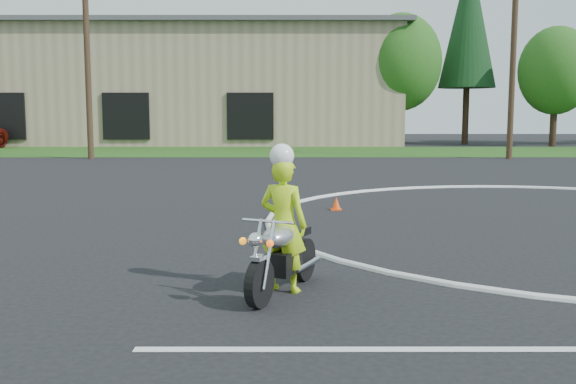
{
  "coord_description": "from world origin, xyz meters",
  "views": [
    {
      "loc": [
        -5.6,
        -9.61,
        2.14
      ],
      "look_at": [
        -5.59,
        -1.12,
        1.1
      ],
      "focal_mm": 40.0,
      "sensor_mm": 36.0,
      "label": 1
    }
  ],
  "objects": [
    {
      "name": "primary_motorcycle",
      "position": [
        -5.66,
        -2.15,
        0.47
      ],
      "size": [
        0.97,
        1.72,
        0.96
      ],
      "rotation": [
        0.0,
        0.0,
        -0.42
      ],
      "color": "black",
      "rests_on": "ground"
    },
    {
      "name": "rider_primary_grp",
      "position": [
        -5.65,
        -2.02,
        0.86
      ],
      "size": [
        0.7,
        0.6,
        1.79
      ],
      "rotation": [
        0.0,
        0.0,
        -0.42
      ],
      "color": "#BFEF19",
      "rests_on": "ground"
    },
    {
      "name": "grass_strip",
      "position": [
        0.0,
        27.0,
        0.01
      ],
      "size": [
        120.0,
        10.0,
        0.02
      ],
      "primitive_type": "cube",
      "color": "#1E4714",
      "rests_on": "ground"
    },
    {
      "name": "warehouse",
      "position": [
        -18.0,
        39.99,
        4.16
      ],
      "size": [
        41.0,
        17.0,
        8.3
      ],
      "color": "tan",
      "rests_on": "ground"
    },
    {
      "name": "utility_poles",
      "position": [
        5.0,
        21.0,
        5.2
      ],
      "size": [
        41.6,
        1.12,
        10.0
      ],
      "color": "#473321",
      "rests_on": "ground"
    }
  ]
}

